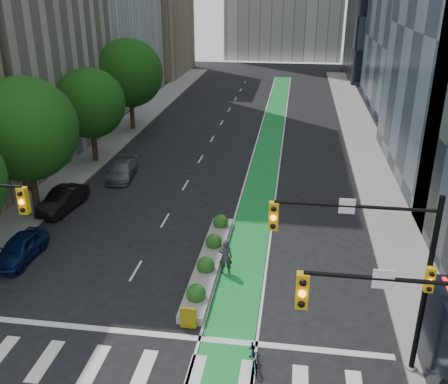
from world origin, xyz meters
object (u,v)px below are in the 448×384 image
(parked_car_left_far, at_px, (122,170))
(bicycle, at_px, (254,355))
(cyclist, at_px, (226,257))
(parked_car_left_mid, at_px, (63,199))
(median_planter, at_px, (209,260))
(parked_car_left_near, at_px, (20,248))

(parked_car_left_far, bearing_deg, bicycle, -63.87)
(cyclist, height_order, parked_car_left_mid, cyclist)
(bicycle, distance_m, parked_car_left_mid, 18.65)
(bicycle, bearing_deg, median_planter, 101.37)
(parked_car_left_near, bearing_deg, bicycle, -24.56)
(median_planter, bearing_deg, bicycle, -66.86)
(cyclist, relative_size, parked_car_left_far, 0.44)
(bicycle, xyz_separation_m, parked_car_left_mid, (-13.70, 12.66, 0.27))
(median_planter, height_order, parked_car_left_mid, parked_car_left_mid)
(median_planter, relative_size, bicycle, 6.17)
(parked_car_left_near, bearing_deg, median_planter, 5.33)
(median_planter, bearing_deg, parked_car_left_near, -175.31)
(cyclist, relative_size, parked_car_left_near, 0.47)
(parked_car_left_near, distance_m, parked_car_left_mid, 6.49)
(median_planter, height_order, bicycle, median_planter)
(parked_car_left_near, height_order, parked_car_left_far, parked_car_left_near)
(median_planter, relative_size, parked_car_left_near, 2.54)
(bicycle, height_order, parked_car_left_mid, parked_car_left_mid)
(parked_car_left_near, relative_size, parked_car_left_mid, 0.94)
(parked_car_left_mid, bearing_deg, median_planter, -20.70)
(cyclist, bearing_deg, median_planter, -37.31)
(median_planter, distance_m, cyclist, 1.26)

